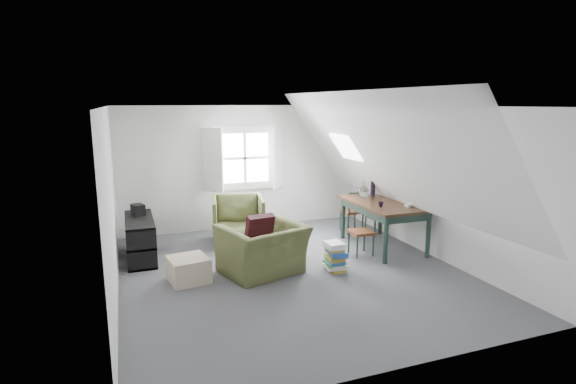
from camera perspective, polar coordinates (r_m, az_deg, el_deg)
name	(u,v)px	position (r m, az deg, el deg)	size (l,w,h in m)	color
floor	(292,272)	(6.99, 0.51, -10.13)	(5.50, 5.50, 0.00)	#4B4C51
ceiling	(292,106)	(6.51, 0.55, 10.83)	(5.50, 5.50, 0.00)	white
wall_back	(244,168)	(9.22, -5.56, 3.11)	(5.00, 5.00, 0.00)	silver
wall_front	(399,247)	(4.26, 13.87, -6.83)	(5.00, 5.00, 0.00)	silver
wall_left	(111,205)	(6.22, -21.54, -1.58)	(5.50, 5.50, 0.00)	silver
wall_right	(432,182)	(7.86, 17.82, 1.21)	(5.50, 5.50, 0.00)	silver
slope_left	(184,162)	(6.18, -13.06, 3.78)	(5.50, 5.50, 0.00)	white
slope_right	(384,153)	(7.25, 12.11, 4.88)	(5.50, 5.50, 0.00)	white
dormer_window	(245,158)	(9.12, -5.46, 4.29)	(1.71, 0.35, 1.30)	white
skylight	(346,147)	(8.37, 7.34, 5.66)	(0.55, 0.75, 0.04)	white
armchair_near	(263,273)	(6.96, -3.20, -10.24)	(1.16, 1.01, 0.75)	#484D2A
armchair_far	(239,242)	(8.49, -6.27, -6.29)	(0.92, 0.95, 0.86)	#484D2A
throw_pillow	(260,228)	(6.88, -3.63, -4.59)	(0.43, 0.12, 0.43)	#320D16
ottoman	(188,269)	(6.75, -12.54, -9.57)	(0.54, 0.54, 0.36)	tan
dining_table	(384,208)	(8.11, 12.04, -2.02)	(1.00, 1.66, 0.83)	#341E11
demijohn	(364,191)	(8.36, 9.59, 0.08)	(0.21, 0.21, 0.29)	silver
vase_twigs	(373,188)	(8.57, 10.72, 0.54)	(0.09, 0.10, 0.69)	black
cup	(381,207)	(7.71, 11.68, -1.86)	(0.09, 0.09, 0.09)	black
paper_box	(409,205)	(7.83, 15.06, -1.67)	(0.12, 0.08, 0.04)	white
dining_chair_far	(353,211)	(9.01, 8.22, -2.37)	(0.40, 0.40, 0.85)	#5D3017
dining_chair_near	(363,231)	(7.74, 9.49, -4.90)	(0.37, 0.37, 0.80)	#5D3017
media_shelf	(140,241)	(7.85, -18.23, -5.92)	(0.44, 1.33, 0.68)	black
electronics_box	(138,210)	(8.02, -18.51, -2.18)	(0.18, 0.25, 0.20)	black
magazine_stack	(335,256)	(7.02, 6.01, -8.15)	(0.33, 0.40, 0.44)	#B29933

